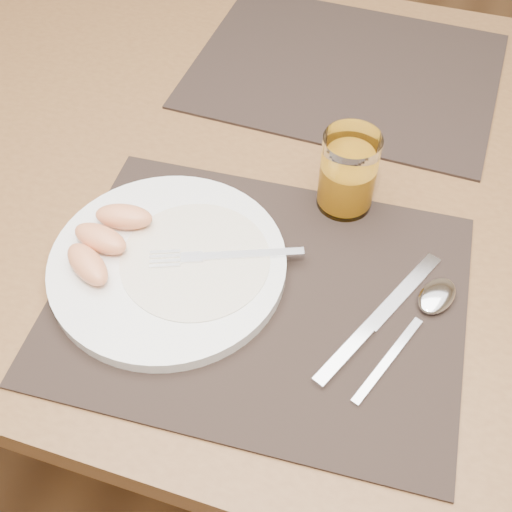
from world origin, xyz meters
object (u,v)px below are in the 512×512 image
object	(u,v)px
placemat_near	(259,296)
placemat_far	(345,70)
table	(290,206)
plate	(168,264)
spoon	(430,305)
knife	(370,327)
juice_glass	(348,175)
fork	(213,256)

from	to	relation	value
placemat_near	placemat_far	bearing A→B (deg)	90.33
table	plate	world-z (taller)	plate
table	spoon	size ratio (longest dim) A/B	7.53
plate	knife	world-z (taller)	plate
placemat_far	spoon	distance (m)	0.44
placemat_near	placemat_far	size ratio (longest dim) A/B	1.00
juice_glass	table	bearing A→B (deg)	147.15
table	juice_glass	size ratio (longest dim) A/B	13.51
spoon	placemat_far	bearing A→B (deg)	114.82
table	placemat_near	bearing A→B (deg)	-83.80
placemat_near	spoon	xyz separation A→B (m)	(0.18, 0.04, 0.01)
table	spoon	xyz separation A→B (m)	(0.21, -0.18, 0.09)
placemat_far	fork	size ratio (longest dim) A/B	2.67
plate	fork	distance (m)	0.05
table	fork	world-z (taller)	fork
table	plate	xyz separation A→B (m)	(-0.09, -0.22, 0.10)
table	knife	world-z (taller)	knife
fork	knife	xyz separation A→B (m)	(0.19, -0.03, -0.02)
plate	juice_glass	world-z (taller)	juice_glass
plate	fork	xyz separation A→B (m)	(0.05, 0.02, 0.01)
knife	placemat_far	bearing A→B (deg)	106.05
table	placemat_far	bearing A→B (deg)	84.46
placemat_far	spoon	xyz separation A→B (m)	(0.18, -0.40, 0.01)
placemat_near	juice_glass	distance (m)	0.18
placemat_near	knife	size ratio (longest dim) A/B	2.17
knife	juice_glass	size ratio (longest dim) A/B	2.00
plate	fork	world-z (taller)	fork
juice_glass	spoon	bearing A→B (deg)	-45.45
placemat_near	fork	distance (m)	0.07
placemat_far	juice_glass	xyz separation A→B (m)	(0.06, -0.27, 0.05)
table	fork	distance (m)	0.23
table	plate	bearing A→B (deg)	-111.79
placemat_far	plate	bearing A→B (deg)	-103.88
placemat_near	juice_glass	bearing A→B (deg)	71.16
table	placemat_near	distance (m)	0.24
fork	knife	world-z (taller)	fork
placemat_near	spoon	world-z (taller)	spoon
placemat_near	fork	world-z (taller)	fork
fork	juice_glass	distance (m)	0.19
knife	juice_glass	xyz separation A→B (m)	(-0.07, 0.17, 0.04)
placemat_near	juice_glass	xyz separation A→B (m)	(0.06, 0.17, 0.05)
spoon	juice_glass	xyz separation A→B (m)	(-0.12, 0.13, 0.04)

